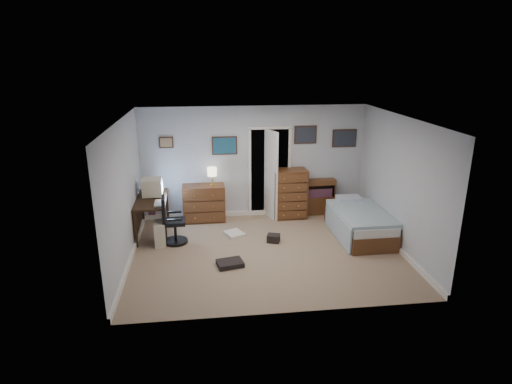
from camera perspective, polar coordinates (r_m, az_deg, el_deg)
The scene contains 15 objects.
floor at distance 8.14m, azimuth 1.41°, elevation -8.07°, with size 5.00×4.00×0.02m, color tan.
computer_desk at distance 8.97m, azimuth -14.31°, elevation -1.94°, with size 0.65×1.35×0.77m.
crt_monitor at distance 8.99m, azimuth -13.65°, elevation 0.62°, with size 0.41×0.38×0.37m.
keyboard at distance 8.55m, azimuth -12.87°, elevation -1.46°, with size 0.15×0.41×0.02m, color beige.
pc_tower at distance 8.56m, azimuth -12.60°, elevation -5.38°, with size 0.22×0.44×0.46m.
office_chair at distance 8.52m, azimuth -11.11°, elevation -4.37°, with size 0.49×0.49×0.96m.
media_stack at distance 9.90m, azimuth -13.77°, elevation -1.29°, with size 0.15×0.15×0.77m, color maroon.
low_dresser at distance 9.54m, azimuth -6.95°, elevation -1.47°, with size 0.92×0.46×0.82m, color brown.
table_lamp at distance 9.34m, azimuth -5.88°, elevation 2.63°, with size 0.21×0.21×0.40m.
doorway at distance 9.95m, azimuth 1.54°, elevation 3.04°, with size 0.96×1.12×2.05m.
tall_dresser at distance 9.65m, azimuth 4.46°, elevation -0.22°, with size 0.76×0.45×1.12m, color brown.
headboard_bookcase at distance 9.93m, azimuth 7.88°, elevation -0.54°, with size 0.93×0.26×0.83m.
bed at distance 8.99m, azimuth 13.55°, elevation -3.93°, with size 1.01×1.86×0.61m.
wall_posters at distance 9.53m, azimuth 3.16°, elevation 6.96°, with size 4.38×0.04×0.60m.
floor_clutter at distance 8.18m, azimuth -1.67°, elevation -7.46°, with size 1.32×1.79×0.15m.
Camera 1 is at (-1.09, -7.23, 3.55)m, focal length 30.00 mm.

